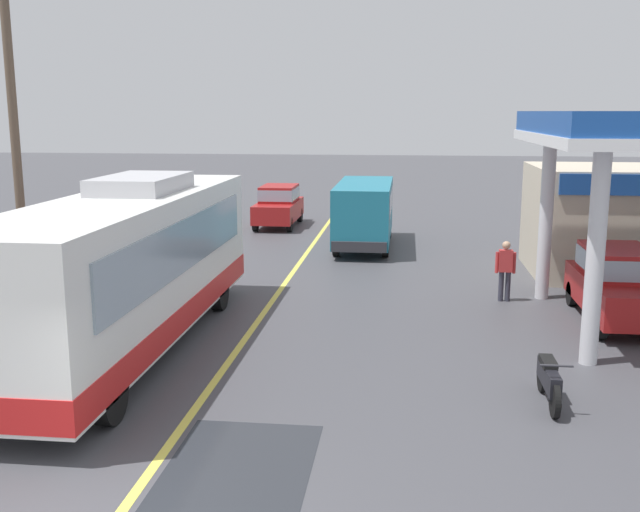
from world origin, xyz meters
TOP-DOWN VIEW (x-y plane):
  - ground at (0.00, 20.00)m, footprint 120.00×120.00m
  - lane_divider_stripe at (0.00, 15.00)m, footprint 0.16×50.00m
  - wet_puddle_patch at (1.24, 0.90)m, footprint 2.13×5.54m
  - coach_bus_main at (-2.32, 7.26)m, footprint 2.60×11.04m
  - car_at_pump at (8.78, 10.66)m, footprint 1.70×4.20m
  - minibus_opposing_lane at (2.01, 20.10)m, footprint 2.04×6.13m
  - motorcycle_parked_forecourt at (6.15, 5.10)m, footprint 0.55×1.80m
  - pedestrian_near_pump at (6.29, 12.33)m, footprint 0.55×0.22m
  - car_trailing_behind_bus at (-2.12, 24.79)m, footprint 1.70×4.20m
  - utility_pole_roadside at (-6.72, 10.92)m, footprint 1.80×0.24m

SIDE VIEW (x-z plane):
  - ground at x=0.00m, z-range 0.00..0.00m
  - wet_puddle_patch at x=1.24m, z-range 0.00..0.01m
  - lane_divider_stripe at x=0.00m, z-range 0.00..0.01m
  - motorcycle_parked_forecourt at x=6.15m, z-range -0.02..0.90m
  - pedestrian_near_pump at x=6.29m, z-range 0.10..1.76m
  - car_at_pump at x=8.78m, z-range 0.10..1.92m
  - car_trailing_behind_bus at x=-2.12m, z-range 0.10..1.92m
  - minibus_opposing_lane at x=2.01m, z-range 0.25..2.69m
  - coach_bus_main at x=-2.32m, z-range -0.12..3.56m
  - utility_pole_roadside at x=-6.72m, z-range 0.19..9.11m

